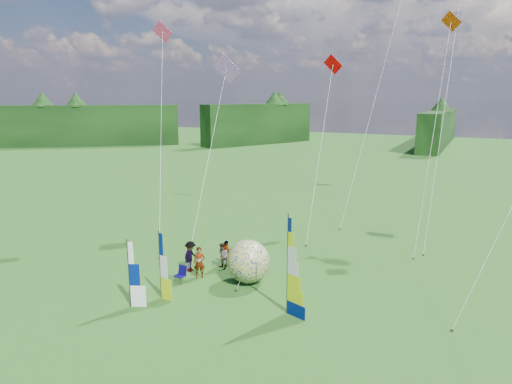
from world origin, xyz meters
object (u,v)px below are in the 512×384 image
at_px(side_banner_left, 160,266).
at_px(spectator_a, 199,262).
at_px(side_banner_far, 129,275).
at_px(camp_chair, 180,275).
at_px(kite_whale, 445,99).
at_px(spectator_c, 191,256).
at_px(feather_banner_main, 287,266).
at_px(spectator_d, 226,253).
at_px(spectator_b, 222,256).
at_px(bol_inflatable, 248,261).

distance_m(side_banner_left, spectator_a, 3.33).
distance_m(side_banner_far, camp_chair, 3.72).
distance_m(side_banner_left, camp_chair, 2.43).
height_order(camp_chair, kite_whale, kite_whale).
bearing_deg(side_banner_left, spectator_c, 110.80).
distance_m(feather_banner_main, spectator_d, 7.23).
bearing_deg(spectator_b, side_banner_far, -73.55).
distance_m(bol_inflatable, spectator_d, 2.87).
distance_m(feather_banner_main, side_banner_left, 6.59).
bearing_deg(side_banner_far, feather_banner_main, -2.10).
bearing_deg(spectator_c, feather_banner_main, -112.68).
distance_m(feather_banner_main, spectator_c, 7.73).
distance_m(side_banner_left, spectator_b, 5.07).
xyz_separation_m(camp_chair, kite_whale, (11.65, 16.24, 9.50)).
distance_m(bol_inflatable, spectator_b, 2.55).
relative_size(camp_chair, kite_whale, 0.05).
relative_size(bol_inflatable, spectator_c, 1.31).
distance_m(side_banner_left, side_banner_far, 1.64).
bearing_deg(camp_chair, spectator_d, 76.78).
bearing_deg(bol_inflatable, spectator_b, 155.79).
bearing_deg(side_banner_left, feather_banner_main, 21.25).
xyz_separation_m(side_banner_far, camp_chair, (0.45, 3.50, -1.19)).
xyz_separation_m(feather_banner_main, spectator_c, (-7.20, 2.40, -1.46)).
height_order(side_banner_left, spectator_c, side_banner_left).
bearing_deg(side_banner_far, kite_whale, 34.78).
distance_m(side_banner_far, bol_inflatable, 6.55).
bearing_deg(spectator_c, side_banner_far, 176.17).
height_order(spectator_a, camp_chair, spectator_a).
xyz_separation_m(feather_banner_main, side_banner_far, (-7.16, -2.84, -0.70)).
relative_size(feather_banner_main, spectator_d, 2.96).
relative_size(side_banner_left, bol_inflatable, 1.46).
relative_size(spectator_b, camp_chair, 1.64).
bearing_deg(spectator_a, spectator_c, 122.46).
distance_m(feather_banner_main, camp_chair, 7.01).
distance_m(bol_inflatable, spectator_a, 2.89).
bearing_deg(spectator_d, side_banner_left, 136.44).
xyz_separation_m(side_banner_left, spectator_c, (-0.79, 3.79, -0.84)).
bearing_deg(spectator_d, kite_whale, -76.43).
relative_size(side_banner_far, kite_whale, 0.17).
height_order(side_banner_left, side_banner_far, side_banner_left).
height_order(feather_banner_main, camp_chair, feather_banner_main).
relative_size(spectator_b, kite_whale, 0.08).
xyz_separation_m(side_banner_left, spectator_d, (0.67, 5.48, -0.96)).
distance_m(spectator_a, spectator_d, 2.31).
bearing_deg(feather_banner_main, spectator_a, -177.36).
relative_size(bol_inflatable, camp_chair, 2.48).
bearing_deg(feather_banner_main, spectator_b, 167.25).
xyz_separation_m(bol_inflatable, spectator_d, (-2.35, 1.59, -0.41)).
bearing_deg(side_banner_left, kite_whale, 67.22).
relative_size(spectator_a, spectator_c, 0.98).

